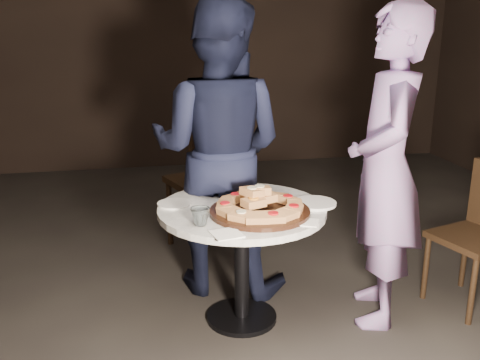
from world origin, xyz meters
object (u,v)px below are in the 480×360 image
(focaccia_pile, at_px, (259,203))
(chair_far, at_px, (213,175))
(serving_board, at_px, (260,212))
(diner_navy, at_px, (218,150))
(table, at_px, (242,229))
(diner_teal, at_px, (386,169))
(water_glass, at_px, (200,217))

(focaccia_pile, distance_m, chair_far, 1.03)
(serving_board, relative_size, diner_navy, 0.29)
(serving_board, relative_size, focaccia_pile, 1.12)
(table, xyz_separation_m, diner_teal, (0.74, -0.08, 0.31))
(chair_far, bearing_deg, focaccia_pile, 73.94)
(water_glass, xyz_separation_m, chair_far, (0.22, 1.12, -0.12))
(serving_board, distance_m, chair_far, 1.03)
(table, bearing_deg, focaccia_pile, -61.07)
(table, bearing_deg, water_glass, -138.17)
(diner_navy, bearing_deg, diner_teal, 171.60)
(water_glass, bearing_deg, focaccia_pile, 18.38)
(water_glass, distance_m, diner_teal, 1.00)
(water_glass, xyz_separation_m, diner_teal, (0.98, 0.13, 0.14))
(chair_far, bearing_deg, water_glass, 58.15)
(focaccia_pile, relative_size, diner_teal, 0.27)
(focaccia_pile, height_order, chair_far, chair_far)
(table, xyz_separation_m, focaccia_pile, (0.06, -0.11, 0.18))
(chair_far, bearing_deg, serving_board, 74.12)
(table, distance_m, focaccia_pile, 0.22)
(chair_far, relative_size, diner_navy, 0.58)
(focaccia_pile, bearing_deg, diner_teal, 2.67)
(table, bearing_deg, serving_board, -60.71)
(focaccia_pile, bearing_deg, chair_far, 94.59)
(table, height_order, water_glass, water_glass)
(diner_navy, relative_size, diner_teal, 1.02)
(diner_navy, distance_m, diner_teal, 0.95)
(diner_teal, bearing_deg, water_glass, -64.88)
(serving_board, distance_m, diner_navy, 0.60)
(water_glass, bearing_deg, table, 41.83)
(chair_far, relative_size, diner_teal, 0.59)
(water_glass, distance_m, chair_far, 1.15)
(focaccia_pile, bearing_deg, water_glass, -161.62)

